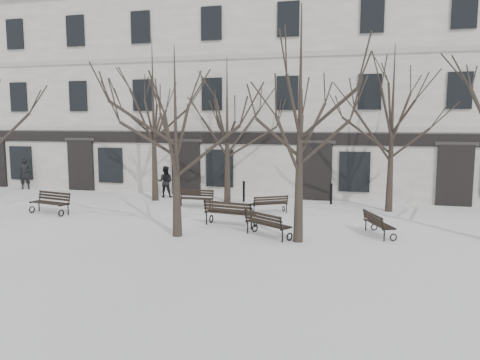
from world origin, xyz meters
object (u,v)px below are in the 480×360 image
(bench_2, at_px, (267,223))
(bench_3, at_px, (196,198))
(bench_1, at_px, (230,212))
(bench_5, at_px, (378,223))
(tree_2, at_px, (300,96))
(tree_1, at_px, (175,119))
(bench_4, at_px, (270,203))
(bench_0, at_px, (51,202))

(bench_2, bearing_deg, bench_3, -13.87)
(bench_3, bearing_deg, bench_2, -46.71)
(bench_1, height_order, bench_5, bench_1)
(tree_2, relative_size, bench_5, 4.51)
(tree_1, xyz_separation_m, bench_5, (6.79, 1.83, -3.63))
(bench_3, relative_size, bench_4, 1.02)
(tree_1, relative_size, bench_5, 3.83)
(tree_2, height_order, bench_5, tree_2)
(tree_2, bearing_deg, bench_3, 137.49)
(bench_5, bearing_deg, bench_1, 66.26)
(bench_2, bearing_deg, bench_5, -128.37)
(bench_0, bearing_deg, bench_2, 2.49)
(bench_0, relative_size, bench_1, 0.95)
(tree_2, relative_size, bench_4, 4.73)
(tree_1, xyz_separation_m, tree_2, (4.20, 0.31, 0.73))
(bench_2, xyz_separation_m, bench_3, (-4.33, 4.70, -0.04))
(bench_0, bearing_deg, bench_3, 40.56)
(bench_1, bearing_deg, bench_5, -172.25)
(tree_2, height_order, bench_2, tree_2)
(bench_1, bearing_deg, tree_1, 63.98)
(bench_2, xyz_separation_m, bench_4, (-0.73, 4.20, -0.06))
(bench_0, relative_size, bench_5, 1.16)
(bench_2, xyz_separation_m, bench_5, (3.72, 1.22, -0.04))
(tree_2, height_order, bench_3, tree_2)
(bench_3, bearing_deg, bench_4, -7.24)
(bench_4, distance_m, bench_5, 5.36)
(bench_2, height_order, bench_5, bench_2)
(bench_1, height_order, bench_4, bench_1)
(tree_1, bearing_deg, tree_2, 4.27)
(bench_5, bearing_deg, bench_4, 33.63)
(tree_1, bearing_deg, bench_0, 161.40)
(tree_1, bearing_deg, bench_3, 103.30)
(bench_2, bearing_deg, bench_4, -46.63)
(tree_2, distance_m, bench_0, 12.01)
(tree_2, distance_m, bench_1, 5.38)
(bench_0, bearing_deg, tree_1, -6.44)
(bench_2, distance_m, bench_3, 6.39)
(bench_0, xyz_separation_m, bench_1, (8.20, -0.36, 0.03))
(bench_4, bearing_deg, bench_0, -16.47)
(tree_1, relative_size, tree_2, 0.85)
(tree_2, relative_size, bench_2, 4.23)
(bench_0, distance_m, bench_4, 9.51)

